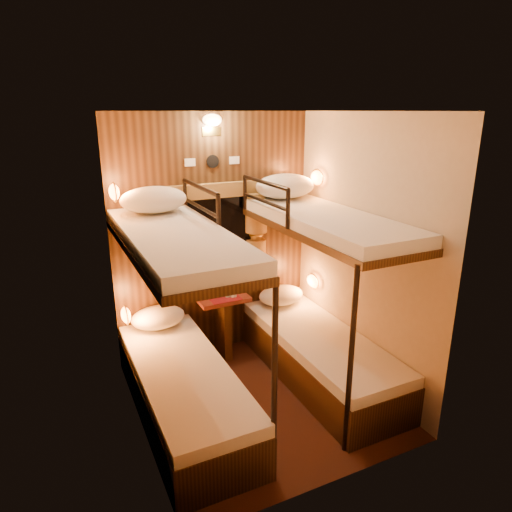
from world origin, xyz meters
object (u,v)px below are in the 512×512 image
bunk_right (320,324)px  bottle_left (228,287)px  bunk_left (182,355)px  bottle_right (233,288)px  table (223,318)px

bunk_right → bottle_left: bunk_right is taller
bunk_left → bottle_left: 1.04m
bunk_right → bottle_right: 0.92m
bottle_right → bunk_left: bearing=-136.1°
bunk_right → bottle_right: bearing=127.9°
table → bottle_right: 0.35m
bunk_left → bottle_left: (0.70, 0.74, 0.20)m
bunk_left → bottle_left: size_ratio=7.69×
bunk_right → table: 1.02m
bunk_left → bottle_right: 1.04m
table → bottle_left: (0.05, -0.04, 0.34)m
bunk_left → table: bearing=50.3°
bottle_left → bottle_right: 0.05m
bunk_right → table: (-0.65, 0.78, -0.14)m
bunk_left → bottle_left: bearing=46.8°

